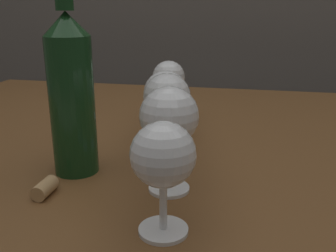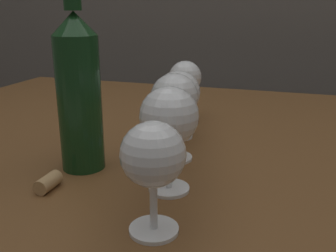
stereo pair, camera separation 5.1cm
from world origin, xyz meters
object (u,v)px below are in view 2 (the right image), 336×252
at_px(wine_glass_rose, 168,119).
at_px(wine_glass_merlot, 174,100).
at_px(wine_glass_port, 178,94).
at_px(wine_glass_cabernet, 153,158).
at_px(wine_glass_empty, 185,79).
at_px(cork, 48,182).
at_px(wine_bottle, 79,89).

bearing_deg(wine_glass_rose, wine_glass_merlot, 102.54).
relative_size(wine_glass_rose, wine_glass_port, 1.12).
height_order(wine_glass_cabernet, wine_glass_rose, wine_glass_rose).
xyz_separation_m(wine_glass_port, wine_glass_empty, (-0.02, 0.13, 0.01)).
bearing_deg(wine_glass_rose, wine_glass_empty, 101.46).
bearing_deg(wine_glass_port, wine_glass_cabernet, -78.50).
bearing_deg(wine_glass_port, wine_glass_empty, 99.08).
bearing_deg(wine_glass_port, cork, -112.18).
xyz_separation_m(wine_glass_empty, cork, (-0.09, -0.40, -0.08)).
bearing_deg(wine_glass_cabernet, wine_glass_port, 101.50).
xyz_separation_m(wine_bottle, cork, (-0.01, -0.09, -0.12)).
bearing_deg(cork, wine_glass_merlot, 49.78).
xyz_separation_m(wine_glass_cabernet, wine_glass_port, (-0.07, 0.33, -0.00)).
xyz_separation_m(wine_glass_rose, wine_glass_port, (-0.05, 0.23, -0.02)).
xyz_separation_m(wine_glass_rose, wine_glass_merlot, (-0.03, 0.11, -0.00)).
bearing_deg(wine_glass_cabernet, cork, 163.29).
bearing_deg(wine_glass_empty, wine_glass_cabernet, -79.16).
xyz_separation_m(wine_glass_merlot, wine_bottle, (-0.13, -0.08, 0.03)).
xyz_separation_m(wine_glass_merlot, wine_glass_empty, (-0.05, 0.24, -0.01)).
bearing_deg(wine_bottle, wine_glass_port, 61.02).
height_order(wine_glass_cabernet, wine_glass_port, same).
bearing_deg(wine_glass_cabernet, wine_glass_empty, 100.84).
height_order(wine_glass_rose, wine_glass_merlot, wine_glass_rose).
bearing_deg(wine_glass_merlot, wine_glass_port, 102.98).
xyz_separation_m(wine_glass_port, cork, (-0.11, -0.28, -0.08)).
height_order(wine_glass_port, cork, wine_glass_port).
bearing_deg(wine_bottle, wine_glass_cabernet, -39.30).
bearing_deg(wine_glass_empty, wine_glass_rose, -78.54).
bearing_deg(wine_glass_cabernet, wine_bottle, 140.70).
xyz_separation_m(wine_glass_rose, wine_glass_empty, (-0.07, 0.35, -0.01)).
bearing_deg(wine_bottle, wine_glass_rose, -13.07).
distance_m(wine_glass_merlot, cork, 0.24).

